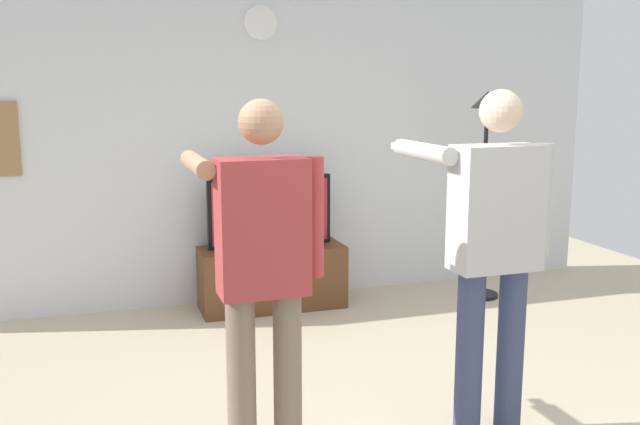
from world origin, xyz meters
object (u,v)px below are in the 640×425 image
tv_stand (272,277)px  wall_clock (260,23)px  person_standing_nearer_couch (493,244)px  floor_lamp (485,152)px  person_standing_nearer_lamp (262,262)px  television (270,211)px

tv_stand → wall_clock: (0.00, 0.29, 2.08)m
person_standing_nearer_couch → floor_lamp: bearing=60.1°
tv_stand → person_standing_nearer_couch: size_ratio=0.66×
person_standing_nearer_lamp → person_standing_nearer_couch: size_ratio=0.98×
tv_stand → wall_clock: wall_clock is taller
person_standing_nearer_lamp → person_standing_nearer_couch: bearing=-6.2°
tv_stand → floor_lamp: bearing=-8.0°
television → tv_stand: bearing=-90.0°
person_standing_nearer_lamp → person_standing_nearer_couch: (1.17, -0.13, 0.03)m
floor_lamp → person_standing_nearer_couch: size_ratio=0.98×
wall_clock → person_standing_nearer_lamp: wall_clock is taller
tv_stand → television: (0.00, 0.05, 0.55)m
tv_stand → person_standing_nearer_couch: bearing=-77.8°
wall_clock → floor_lamp: wall_clock is taller
person_standing_nearer_couch → person_standing_nearer_lamp: bearing=173.8°
floor_lamp → person_standing_nearer_couch: person_standing_nearer_couch is taller
wall_clock → tv_stand: bearing=-90.0°
floor_lamp → person_standing_nearer_couch: (-1.28, -2.23, -0.24)m
television → floor_lamp: floor_lamp is taller
television → person_standing_nearer_couch: (0.54, -2.53, 0.23)m
tv_stand → television: bearing=90.0°
tv_stand → wall_clock: size_ratio=4.28×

